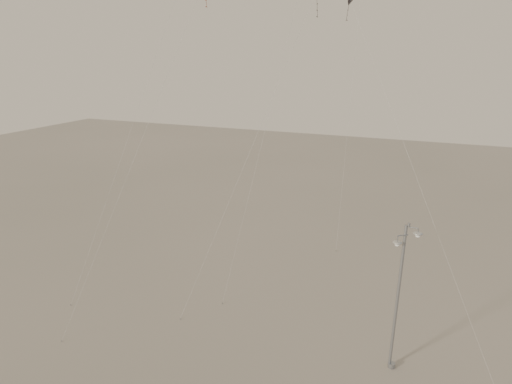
% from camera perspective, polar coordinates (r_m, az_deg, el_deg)
% --- Properties ---
extents(ground, '(160.00, 160.00, 0.00)m').
position_cam_1_polar(ground, '(33.68, -4.32, -16.77)').
color(ground, gray).
rests_on(ground, ground).
extents(street_lamp, '(1.52, 0.86, 9.16)m').
position_cam_1_polar(street_lamp, '(29.94, 16.02, -11.12)').
color(street_lamp, gray).
rests_on(street_lamp, ground).
extents(kite_1, '(6.99, 8.67, 22.26)m').
position_cam_1_polar(kite_1, '(35.03, 3.28, 13.75)').
color(kite_1, '#342D2B').
rests_on(kite_1, ground).
extents(kite_3, '(5.62, 11.08, 22.82)m').
position_cam_1_polar(kite_3, '(34.64, -9.99, 13.12)').
color(kite_3, maroon).
rests_on(kite_3, ground).
extents(kite_4, '(11.63, 9.69, 21.64)m').
position_cam_1_polar(kite_4, '(33.17, 14.60, 10.51)').
color(kite_4, '#342D2B').
rests_on(kite_4, ground).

